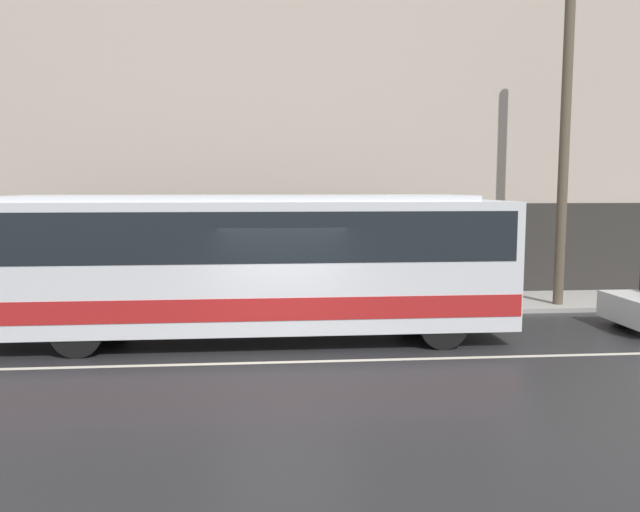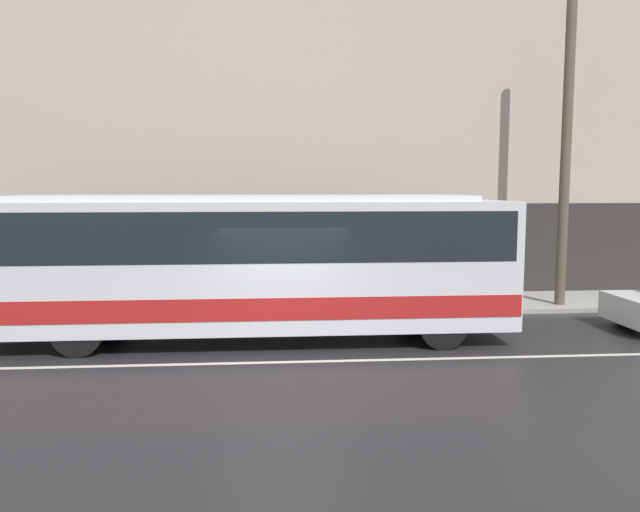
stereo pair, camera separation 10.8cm
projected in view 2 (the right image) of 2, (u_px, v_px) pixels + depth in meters
The scene contains 7 objects.
ground_plane at pixel (284, 362), 11.74m from camera, with size 60.00×60.00×0.00m, color #262628.
sidewalk at pixel (279, 305), 17.08m from camera, with size 60.00×2.79×0.12m.
building_facade at pixel (277, 98), 17.97m from camera, with size 60.00×0.35×12.08m.
lane_stripe at pixel (284, 362), 11.74m from camera, with size 54.00×0.14×0.01m.
transit_bus at pixel (246, 259), 13.33m from camera, with size 11.25×2.59×3.11m.
utility_pole_near at pixel (566, 148), 16.45m from camera, with size 0.27×0.27×8.38m.
pedestrian_waiting at pixel (92, 279), 15.84m from camera, with size 0.36×0.36×1.76m.
Camera 2 is at (-0.24, -11.46, 3.28)m, focal length 35.00 mm.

